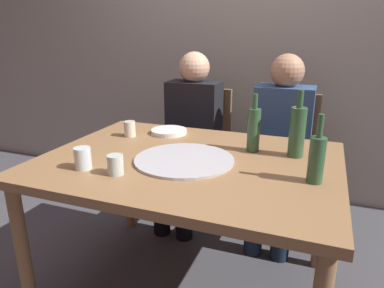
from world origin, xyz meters
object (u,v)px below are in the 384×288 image
water_bottle (297,131)px  guest_in_sweater (190,131)px  wine_bottle (317,158)px  wine_glass (130,129)px  tumbler_near (83,158)px  chair_left (197,142)px  pizza_tray (184,160)px  dining_table (189,174)px  guest_in_beanie (280,140)px  tumbler_far (115,165)px  beer_bottle (254,129)px  plate_stack (169,131)px  chair_right (281,152)px

water_bottle → guest_in_sweater: size_ratio=0.27×
wine_bottle → wine_glass: size_ratio=3.16×
water_bottle → wine_glass: size_ratio=3.65×
water_bottle → tumbler_near: size_ratio=3.33×
wine_glass → chair_left: (0.15, 0.69, -0.27)m
chair_left → pizza_tray: bearing=106.6°
pizza_tray → wine_glass: size_ratio=5.28×
dining_table → tumbler_near: (-0.38, -0.28, 0.12)m
tumbler_near → guest_in_beanie: size_ratio=0.08×
tumbler_near → tumbler_far: (0.16, -0.00, -0.01)m
beer_bottle → guest_in_beanie: guest_in_beanie is taller
plate_stack → chair_left: size_ratio=0.23×
beer_bottle → wine_glass: (-0.69, 0.01, -0.07)m
dining_table → tumbler_far: bearing=-127.1°
chair_right → wine_glass: bearing=42.2°
plate_stack → chair_right: (0.58, 0.56, -0.24)m
dining_table → water_bottle: (0.46, 0.20, 0.20)m
dining_table → pizza_tray: (-0.01, -0.04, 0.08)m
dining_table → tumbler_far: 0.37m
wine_bottle → plate_stack: wine_bottle is taller
tumbler_near → guest_in_sweater: (0.09, 1.03, -0.14)m
pizza_tray → water_bottle: size_ratio=1.45×
wine_bottle → plate_stack: size_ratio=1.32×
pizza_tray → plate_stack: bearing=123.0°
tumbler_near → plate_stack: size_ratio=0.46×
tumbler_near → chair_left: size_ratio=0.10×
beer_bottle → chair_left: (-0.54, 0.70, -0.34)m
pizza_tray → water_bottle: 0.54m
dining_table → chair_left: (-0.29, 0.91, -0.15)m
beer_bottle → tumbler_near: beer_bottle is taller
dining_table → chair_right: chair_right is taller
guest_in_sweater → guest_in_beanie: (0.61, 0.00, 0.00)m
wine_glass → guest_in_beanie: (0.76, 0.54, -0.14)m
dining_table → guest_in_beanie: size_ratio=1.15×
tumbler_far → dining_table: bearing=52.9°
beer_bottle → wine_glass: 0.69m
water_bottle → guest_in_beanie: bearing=103.4°
wine_bottle → chair_left: wine_bottle is taller
dining_table → guest_in_beanie: guest_in_beanie is taller
water_bottle → chair_left: 1.08m
wine_glass → plate_stack: (0.18, 0.13, -0.03)m
water_bottle → chair_right: bearing=100.6°
tumbler_far → guest_in_beanie: bearing=62.6°
tumbler_near → wine_glass: tumbler_near is taller
dining_table → chair_left: bearing=107.7°
tumbler_far → chair_right: 1.33m
plate_stack → chair_right: 0.84m
guest_in_sweater → guest_in_beanie: size_ratio=1.00×
pizza_tray → wine_bottle: wine_bottle is taller
tumbler_near → dining_table: bearing=36.5°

